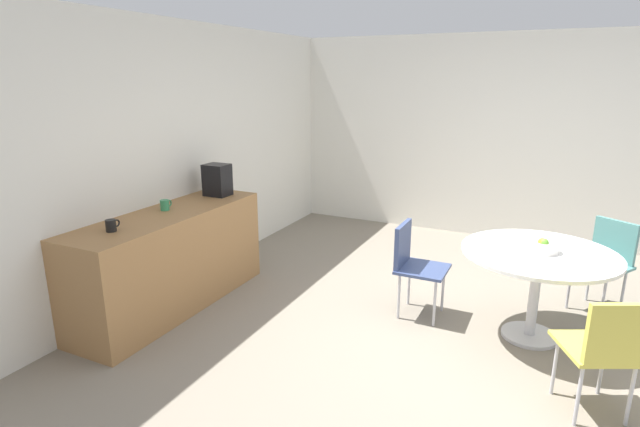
{
  "coord_description": "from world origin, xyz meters",
  "views": [
    {
      "loc": [
        -3.74,
        -0.42,
        2.07
      ],
      "look_at": [
        -0.1,
        1.33,
        0.95
      ],
      "focal_mm": 27.85,
      "sensor_mm": 36.0,
      "label": 1
    }
  ],
  "objects_px": {
    "chair_yellow": "(607,344)",
    "mug_red": "(216,191)",
    "fruit_bowl": "(543,247)",
    "coffee_maker": "(217,180)",
    "chair_teal": "(607,255)",
    "round_table": "(538,266)",
    "mug_white": "(111,225)",
    "chair_navy": "(412,258)",
    "mug_green": "(165,205)"
  },
  "relations": [
    {
      "from": "chair_yellow",
      "to": "mug_red",
      "type": "bearing_deg",
      "value": 76.85
    },
    {
      "from": "fruit_bowl",
      "to": "coffee_maker",
      "type": "bearing_deg",
      "value": 91.39
    },
    {
      "from": "chair_teal",
      "to": "fruit_bowl",
      "type": "xyz_separation_m",
      "value": [
        -0.85,
        0.53,
        0.27
      ]
    },
    {
      "from": "coffee_maker",
      "to": "round_table",
      "type": "bearing_deg",
      "value": -88.72
    },
    {
      "from": "chair_yellow",
      "to": "mug_white",
      "type": "relative_size",
      "value": 6.43
    },
    {
      "from": "fruit_bowl",
      "to": "chair_navy",
      "type": "bearing_deg",
      "value": 90.08
    },
    {
      "from": "chair_teal",
      "to": "mug_red",
      "type": "height_order",
      "value": "mug_red"
    },
    {
      "from": "fruit_bowl",
      "to": "mug_red",
      "type": "height_order",
      "value": "mug_red"
    },
    {
      "from": "round_table",
      "to": "fruit_bowl",
      "type": "height_order",
      "value": "fruit_bowl"
    },
    {
      "from": "mug_red",
      "to": "chair_teal",
      "type": "bearing_deg",
      "value": -75.09
    },
    {
      "from": "chair_teal",
      "to": "chair_yellow",
      "type": "bearing_deg",
      "value": 176.52
    },
    {
      "from": "chair_teal",
      "to": "mug_white",
      "type": "bearing_deg",
      "value": 122.38
    },
    {
      "from": "round_table",
      "to": "chair_teal",
      "type": "bearing_deg",
      "value": -32.63
    },
    {
      "from": "round_table",
      "to": "mug_white",
      "type": "bearing_deg",
      "value": 115.06
    },
    {
      "from": "mug_white",
      "to": "chair_yellow",
      "type": "bearing_deg",
      "value": -81.66
    },
    {
      "from": "chair_teal",
      "to": "coffee_maker",
      "type": "xyz_separation_m",
      "value": [
        -0.92,
        3.58,
        0.54
      ]
    },
    {
      "from": "chair_teal",
      "to": "fruit_bowl",
      "type": "bearing_deg",
      "value": 148.1
    },
    {
      "from": "chair_yellow",
      "to": "chair_navy",
      "type": "bearing_deg",
      "value": 57.69
    },
    {
      "from": "chair_navy",
      "to": "chair_teal",
      "type": "relative_size",
      "value": 1.0
    },
    {
      "from": "mug_white",
      "to": "mug_green",
      "type": "xyz_separation_m",
      "value": [
        0.67,
        0.07,
        0.0
      ]
    },
    {
      "from": "chair_teal",
      "to": "fruit_bowl",
      "type": "relative_size",
      "value": 3.48
    },
    {
      "from": "chair_yellow",
      "to": "fruit_bowl",
      "type": "distance_m",
      "value": 1.04
    },
    {
      "from": "chair_teal",
      "to": "mug_red",
      "type": "xyz_separation_m",
      "value": [
        -0.95,
        3.58,
        0.43
      ]
    },
    {
      "from": "chair_navy",
      "to": "mug_red",
      "type": "height_order",
      "value": "mug_red"
    },
    {
      "from": "chair_navy",
      "to": "mug_green",
      "type": "relative_size",
      "value": 6.43
    },
    {
      "from": "chair_navy",
      "to": "chair_yellow",
      "type": "relative_size",
      "value": 1.0
    },
    {
      "from": "chair_navy",
      "to": "mug_white",
      "type": "xyz_separation_m",
      "value": [
        -1.43,
        2.03,
        0.43
      ]
    },
    {
      "from": "chair_navy",
      "to": "fruit_bowl",
      "type": "distance_m",
      "value": 1.06
    },
    {
      "from": "fruit_bowl",
      "to": "mug_white",
      "type": "height_order",
      "value": "mug_white"
    },
    {
      "from": "mug_white",
      "to": "mug_red",
      "type": "relative_size",
      "value": 1.0
    },
    {
      "from": "coffee_maker",
      "to": "chair_teal",
      "type": "bearing_deg",
      "value": -75.6
    },
    {
      "from": "chair_teal",
      "to": "coffee_maker",
      "type": "height_order",
      "value": "coffee_maker"
    },
    {
      "from": "chair_navy",
      "to": "mug_green",
      "type": "xyz_separation_m",
      "value": [
        -0.75,
        2.1,
        0.43
      ]
    },
    {
      "from": "fruit_bowl",
      "to": "mug_white",
      "type": "bearing_deg",
      "value": 115.02
    },
    {
      "from": "mug_white",
      "to": "coffee_maker",
      "type": "xyz_separation_m",
      "value": [
        1.35,
        -0.0,
        0.11
      ]
    },
    {
      "from": "chair_yellow",
      "to": "mug_green",
      "type": "height_order",
      "value": "mug_green"
    },
    {
      "from": "chair_teal",
      "to": "chair_navy",
      "type": "bearing_deg",
      "value": 118.54
    },
    {
      "from": "chair_navy",
      "to": "round_table",
      "type": "bearing_deg",
      "value": -90.28
    },
    {
      "from": "mug_green",
      "to": "coffee_maker",
      "type": "bearing_deg",
      "value": -6.27
    },
    {
      "from": "mug_red",
      "to": "coffee_maker",
      "type": "distance_m",
      "value": 0.12
    },
    {
      "from": "chair_yellow",
      "to": "coffee_maker",
      "type": "bearing_deg",
      "value": 76.34
    },
    {
      "from": "chair_navy",
      "to": "coffee_maker",
      "type": "distance_m",
      "value": 2.09
    },
    {
      "from": "round_table",
      "to": "mug_green",
      "type": "height_order",
      "value": "mug_green"
    },
    {
      "from": "mug_white",
      "to": "mug_red",
      "type": "height_order",
      "value": "same"
    },
    {
      "from": "round_table",
      "to": "chair_navy",
      "type": "xyz_separation_m",
      "value": [
        0.01,
        1.01,
        -0.1
      ]
    },
    {
      "from": "round_table",
      "to": "fruit_bowl",
      "type": "bearing_deg",
      "value": -71.39
    },
    {
      "from": "mug_white",
      "to": "mug_green",
      "type": "distance_m",
      "value": 0.68
    },
    {
      "from": "chair_navy",
      "to": "coffee_maker",
      "type": "bearing_deg",
      "value": 92.05
    },
    {
      "from": "chair_yellow",
      "to": "mug_white",
      "type": "distance_m",
      "value": 3.54
    },
    {
      "from": "chair_navy",
      "to": "chair_teal",
      "type": "bearing_deg",
      "value": -61.46
    }
  ]
}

